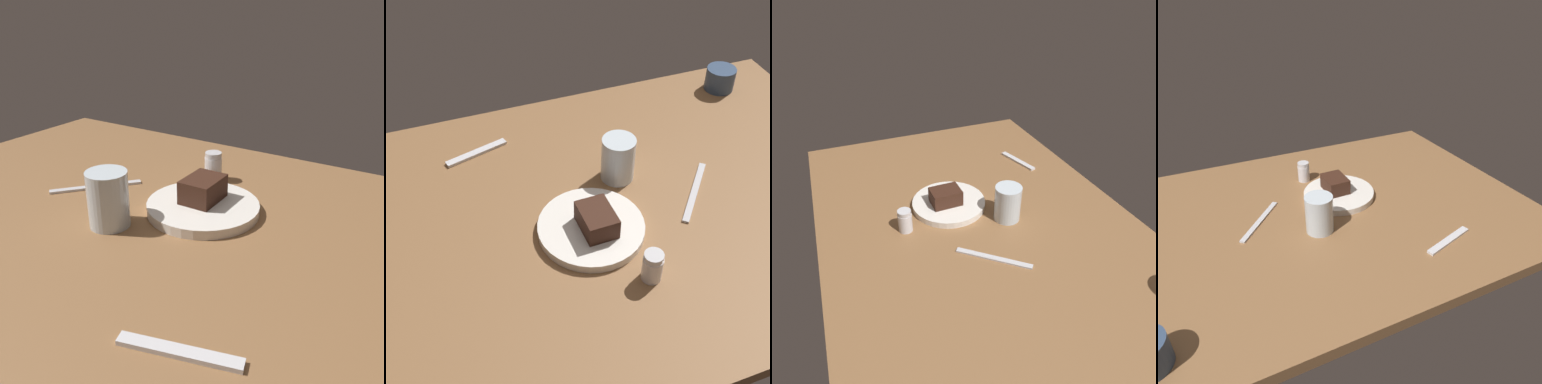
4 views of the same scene
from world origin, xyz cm
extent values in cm
cube|color=brown|center=(0.00, 0.00, 1.50)|extent=(120.00, 84.00, 3.00)
cylinder|color=white|center=(-8.61, -4.99, 3.92)|extent=(21.11, 21.11, 1.83)
cube|color=#381E14|center=(-7.93, -6.09, 7.08)|extent=(6.38, 8.46, 4.49)
cylinder|color=silver|center=(-2.51, -19.34, 5.59)|extent=(3.76, 3.76, 5.18)
cylinder|color=silver|center=(-2.51, -19.34, 8.78)|extent=(3.58, 3.58, 1.20)
cylinder|color=silver|center=(2.62, 8.15, 8.05)|extent=(7.25, 7.25, 10.10)
cube|color=silver|center=(-24.65, 26.59, 3.35)|extent=(14.92, 5.82, 0.70)
cube|color=silver|center=(16.11, -2.24, 3.25)|extent=(13.37, 15.39, 0.50)
camera|label=1|loc=(-45.52, 56.53, 40.01)|focal=40.06mm
camera|label=2|loc=(-35.22, -69.59, 79.60)|focal=48.96mm
camera|label=3|loc=(73.74, -32.92, 66.02)|focal=34.27mm
camera|label=4|loc=(27.48, 78.52, 58.70)|focal=32.85mm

